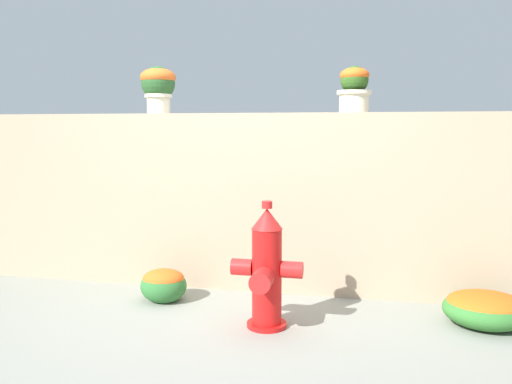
# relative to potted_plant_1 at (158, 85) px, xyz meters

# --- Properties ---
(ground_plane) EXTENTS (24.00, 24.00, 0.00)m
(ground_plane) POSITION_rel_potted_plant_1_xyz_m (0.84, -0.99, -1.77)
(ground_plane) COLOR gray
(stone_wall) EXTENTS (5.93, 0.40, 1.51)m
(stone_wall) POSITION_rel_potted_plant_1_xyz_m (0.84, -0.02, -1.01)
(stone_wall) COLOR tan
(stone_wall) RESTS_ON ground
(potted_plant_1) EXTENTS (0.31, 0.31, 0.42)m
(potted_plant_1) POSITION_rel_potted_plant_1_xyz_m (0.00, 0.00, 0.00)
(potted_plant_1) COLOR beige
(potted_plant_1) RESTS_ON stone_wall
(potted_plant_2) EXTENTS (0.28, 0.28, 0.38)m
(potted_plant_2) POSITION_rel_potted_plant_1_xyz_m (1.71, -0.00, -0.05)
(potted_plant_2) COLOR beige
(potted_plant_2) RESTS_ON stone_wall
(fire_hydrant) EXTENTS (0.50, 0.40, 0.89)m
(fire_hydrant) POSITION_rel_potted_plant_1_xyz_m (1.17, -0.97, -1.36)
(fire_hydrant) COLOR red
(fire_hydrant) RESTS_ON ground
(flower_bush_left) EXTENTS (0.59, 0.53, 0.25)m
(flower_bush_left) POSITION_rel_potted_plant_1_xyz_m (2.68, -0.62, -1.64)
(flower_bush_left) COLOR #34742F
(flower_bush_left) RESTS_ON ground
(flower_bush_right) EXTENTS (0.38, 0.34, 0.27)m
(flower_bush_right) POSITION_rel_potted_plant_1_xyz_m (0.25, -0.59, -1.63)
(flower_bush_right) COLOR #2F6F32
(flower_bush_right) RESTS_ON ground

